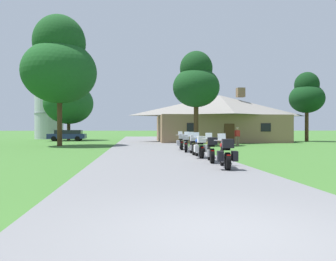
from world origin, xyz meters
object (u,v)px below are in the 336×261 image
Objects in this scene: metal_silo_distant at (49,110)px; tree_left_far at (69,98)px; tree_by_lodge_front at (196,82)px; tree_left_near at (60,63)px; bystander_red_shirt_near_lodge at (237,135)px; motorcycle_black_fourth_in_row at (193,145)px; motorcycle_blue_third_in_row at (200,147)px; motorcycle_silver_fifth_in_row at (186,143)px; motorcycle_red_nearest_to_camera at (226,154)px; motorcycle_yellow_second_in_row at (211,149)px; parked_navy_suv_far_left at (68,135)px; tree_right_of_lodge at (307,95)px; motorcycle_orange_farthest_in_row at (181,142)px.

tree_left_far is at bearing -56.97° from metal_silo_distant.
metal_silo_distant reaches higher than tree_by_lodge_front.
tree_left_near is at bearing -73.17° from metal_silo_distant.
motorcycle_black_fourth_in_row is at bearing -132.85° from bystander_red_shirt_near_lodge.
tree_left_far is at bearing 114.07° from motorcycle_blue_third_in_row.
tree_left_near is (-10.15, 13.56, 6.85)m from motorcycle_blue_third_in_row.
motorcycle_red_nearest_to_camera is at bearing -78.70° from motorcycle_silver_fifth_in_row.
bystander_red_shirt_near_lodge is at bearing -44.99° from metal_silo_distant.
motorcycle_red_nearest_to_camera is 35.54m from tree_left_far.
motorcycle_black_fourth_in_row is 0.24× the size of metal_silo_distant.
motorcycle_blue_third_in_row is at bearing -66.46° from tree_left_far.
metal_silo_distant is (-16.57, 30.55, 3.82)m from motorcycle_silver_fifth_in_row.
tree_left_far is at bearing 119.41° from motorcycle_yellow_second_in_row.
metal_silo_distant reaches higher than parked_navy_suv_far_left.
bystander_red_shirt_near_lodge reaches higher than motorcycle_yellow_second_in_row.
bystander_red_shirt_near_lodge is (5.90, 16.91, 0.34)m from motorcycle_red_nearest_to_camera.
tree_by_lodge_front is at bearing 86.04° from motorcycle_silver_fifth_in_row.
tree_by_lodge_front reaches higher than tree_right_of_lodge.
tree_right_of_lodge is at bearing 50.16° from motorcycle_black_fourth_in_row.
motorcycle_blue_third_in_row is 38.81m from metal_silo_distant.
parked_navy_suv_far_left is at bearing 119.92° from motorcycle_black_fourth_in_row.
tree_left_near reaches higher than motorcycle_black_fourth_in_row.
motorcycle_black_fourth_in_row and motorcycle_silver_fifth_in_row have the same top height.
metal_silo_distant is (-16.61, 32.70, 3.82)m from motorcycle_black_fourth_in_row.
motorcycle_yellow_second_in_row is 1.00× the size of motorcycle_black_fourth_in_row.
motorcycle_blue_third_in_row is 0.23× the size of metal_silo_distant.
motorcycle_yellow_second_in_row is 1.00× the size of motorcycle_blue_third_in_row.
motorcycle_red_nearest_to_camera is 11.09m from motorcycle_orange_farthest_in_row.
parked_navy_suv_far_left is (-1.72, 11.79, -6.68)m from tree_left_near.
motorcycle_red_nearest_to_camera is at bearing -88.68° from motorcycle_blue_third_in_row.
motorcycle_yellow_second_in_row is 0.45× the size of parked_navy_suv_far_left.
motorcycle_silver_fifth_in_row is at bearing -85.29° from motorcycle_orange_farthest_in_row.
motorcycle_yellow_second_in_row is at bearing -67.90° from tree_left_far.
tree_left_far is at bearing 8.85° from parked_navy_suv_far_left.
motorcycle_silver_fifth_in_row and motorcycle_orange_farthest_in_row have the same top height.
bystander_red_shirt_near_lodge is at bearing -4.38° from tree_left_near.
motorcycle_orange_farthest_in_row is at bearing -60.61° from tree_left_far.
tree_by_lodge_front reaches higher than motorcycle_blue_third_in_row.
tree_left_near reaches higher than tree_left_far.
metal_silo_distant is at bearing 26.26° from parked_navy_suv_far_left.
metal_silo_distant is at bearing 158.31° from tree_right_of_lodge.
motorcycle_orange_farthest_in_row is at bearing 93.61° from motorcycle_black_fourth_in_row.
motorcycle_blue_third_in_row is 14.43m from tree_by_lodge_front.
tree_left_far is (-12.35, 26.15, 5.16)m from motorcycle_black_fourth_in_row.
tree_left_far reaches higher than motorcycle_red_nearest_to_camera.
tree_right_of_lodge is (15.29, 8.05, -0.16)m from tree_by_lodge_front.
motorcycle_blue_third_in_row is at bearing -64.55° from metal_silo_distant.
motorcycle_silver_fifth_in_row is 15.32m from tree_left_near.
tree_by_lodge_front is 17.28m from tree_right_of_lodge.
bystander_red_shirt_near_lodge is at bearing -126.29° from parked_navy_suv_far_left.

